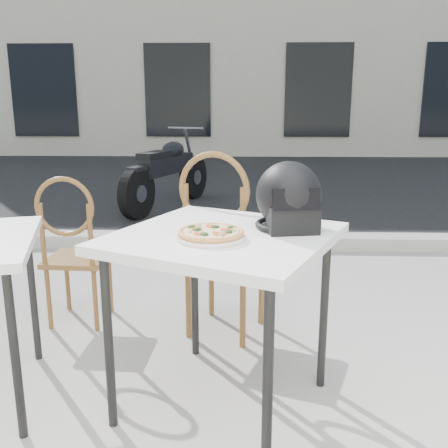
{
  "coord_description": "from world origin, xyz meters",
  "views": [
    {
      "loc": [
        -0.15,
        -1.53,
        1.33
      ],
      "look_at": [
        -0.22,
        0.43,
        0.85
      ],
      "focal_mm": 40.0,
      "sensor_mm": 36.0,
      "label": 1
    }
  ],
  "objects_px": {
    "pizza": "(211,232)",
    "motorcycle": "(168,174)",
    "cafe_chair_main": "(221,236)",
    "plate": "(211,237)",
    "cafe_table_main": "(224,250)",
    "cafe_chair_side": "(73,243)",
    "helmet": "(289,199)"
  },
  "relations": [
    {
      "from": "pizza",
      "to": "cafe_chair_side",
      "type": "bearing_deg",
      "value": 134.21
    },
    {
      "from": "helmet",
      "to": "motorcycle",
      "type": "relative_size",
      "value": 0.17
    },
    {
      "from": "cafe_table_main",
      "to": "helmet",
      "type": "relative_size",
      "value": 3.36
    },
    {
      "from": "pizza",
      "to": "cafe_chair_side",
      "type": "xyz_separation_m",
      "value": [
        -0.88,
        0.9,
        -0.31
      ]
    },
    {
      "from": "cafe_chair_side",
      "to": "motorcycle",
      "type": "xyz_separation_m",
      "value": [
        0.06,
        3.49,
        -0.07
      ]
    },
    {
      "from": "pizza",
      "to": "motorcycle",
      "type": "distance_m",
      "value": 4.49
    },
    {
      "from": "cafe_chair_main",
      "to": "cafe_table_main",
      "type": "bearing_deg",
      "value": 113.33
    },
    {
      "from": "pizza",
      "to": "cafe_table_main",
      "type": "bearing_deg",
      "value": 63.95
    },
    {
      "from": "cafe_table_main",
      "to": "pizza",
      "type": "relative_size",
      "value": 3.94
    },
    {
      "from": "helmet",
      "to": "cafe_chair_side",
      "type": "relative_size",
      "value": 0.36
    },
    {
      "from": "cafe_chair_side",
      "to": "helmet",
      "type": "bearing_deg",
      "value": 151.96
    },
    {
      "from": "cafe_table_main",
      "to": "cafe_chair_main",
      "type": "bearing_deg",
      "value": 93.25
    },
    {
      "from": "helmet",
      "to": "cafe_chair_main",
      "type": "height_order",
      "value": "helmet"
    },
    {
      "from": "helmet",
      "to": "motorcycle",
      "type": "distance_m",
      "value": 4.39
    },
    {
      "from": "pizza",
      "to": "cafe_chair_side",
      "type": "distance_m",
      "value": 1.29
    },
    {
      "from": "cafe_table_main",
      "to": "pizza",
      "type": "bearing_deg",
      "value": -116.05
    },
    {
      "from": "helmet",
      "to": "cafe_table_main",
      "type": "bearing_deg",
      "value": -171.86
    },
    {
      "from": "cafe_table_main",
      "to": "cafe_chair_side",
      "type": "xyz_separation_m",
      "value": [
        -0.92,
        0.8,
        -0.21
      ]
    },
    {
      "from": "plate",
      "to": "motorcycle",
      "type": "relative_size",
      "value": 0.17
    },
    {
      "from": "cafe_chair_side",
      "to": "motorcycle",
      "type": "height_order",
      "value": "motorcycle"
    },
    {
      "from": "cafe_chair_side",
      "to": "pizza",
      "type": "bearing_deg",
      "value": 137.16
    },
    {
      "from": "motorcycle",
      "to": "plate",
      "type": "bearing_deg",
      "value": -57.4
    },
    {
      "from": "helmet",
      "to": "motorcycle",
      "type": "xyz_separation_m",
      "value": [
        -1.14,
        4.21,
        -0.49
      ]
    },
    {
      "from": "plate",
      "to": "motorcycle",
      "type": "distance_m",
      "value": 4.48
    },
    {
      "from": "pizza",
      "to": "cafe_chair_side",
      "type": "relative_size",
      "value": 0.31
    },
    {
      "from": "plate",
      "to": "helmet",
      "type": "height_order",
      "value": "helmet"
    },
    {
      "from": "pizza",
      "to": "motorcycle",
      "type": "relative_size",
      "value": 0.15
    },
    {
      "from": "plate",
      "to": "pizza",
      "type": "xyz_separation_m",
      "value": [
        0.0,
        0.0,
        0.02
      ]
    },
    {
      "from": "cafe_table_main",
      "to": "cafe_chair_main",
      "type": "xyz_separation_m",
      "value": [
        -0.04,
        0.68,
        -0.13
      ]
    },
    {
      "from": "plate",
      "to": "cafe_chair_main",
      "type": "relative_size",
      "value": 0.3
    },
    {
      "from": "cafe_chair_main",
      "to": "motorcycle",
      "type": "bearing_deg",
      "value": -57.09
    },
    {
      "from": "helmet",
      "to": "motorcycle",
      "type": "height_order",
      "value": "helmet"
    }
  ]
}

